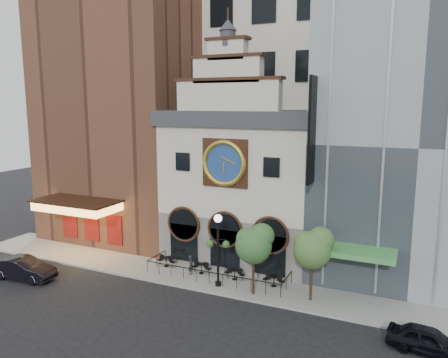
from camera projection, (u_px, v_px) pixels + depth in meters
ground at (202, 292)px, 30.15m from camera, size 120.00×120.00×0.00m
sidewalk at (217, 278)px, 32.38m from camera, size 44.00×5.00×0.15m
clock_building at (245, 180)px, 36.02m from camera, size 12.60×8.78×18.65m
theater_building at (129, 106)px, 42.26m from camera, size 14.00×15.60×25.00m
retail_building at (420, 141)px, 32.04m from camera, size 14.00×14.40×20.00m
office_tower at (290, 33)px, 44.66m from camera, size 20.00×16.00×40.00m
cafe_railing at (217, 272)px, 32.29m from camera, size 10.60×2.60×0.90m
bistro_0 at (166, 261)px, 34.46m from camera, size 1.58×0.68×0.90m
bistro_1 at (201, 267)px, 33.08m from camera, size 1.58×0.68×0.90m
bistro_2 at (235, 273)px, 31.91m from camera, size 1.58×0.68×0.90m
bistro_3 at (274, 280)px, 30.73m from camera, size 1.58×0.68×0.90m
car_right at (429, 340)px, 22.71m from camera, size 4.31×2.16×1.41m
car_left at (23, 268)px, 32.34m from camera, size 5.08×2.18×1.63m
pedestrian at (191, 265)px, 32.82m from camera, size 0.37×0.56×1.50m
lamppost at (218, 242)px, 30.36m from camera, size 1.61×0.87×5.20m
tree_left at (254, 243)px, 29.00m from camera, size 2.55×2.45×4.91m
tree_right at (313, 247)px, 28.06m from camera, size 2.57×2.47×4.95m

